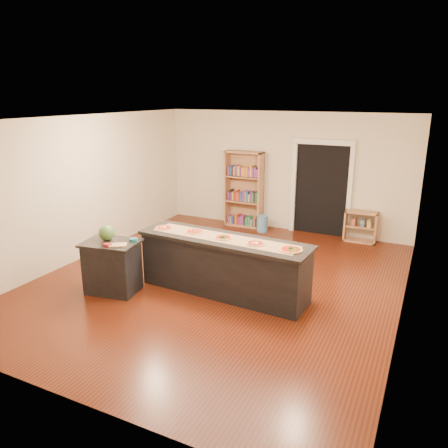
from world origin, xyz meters
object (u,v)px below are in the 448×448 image
at_px(kitchen_island, 224,265).
at_px(waste_bin, 262,223).
at_px(watermelon, 107,233).
at_px(low_shelf, 361,227).
at_px(bookshelf, 244,189).
at_px(side_counter, 112,267).

xyz_separation_m(kitchen_island, waste_bin, (-0.63, 3.43, -0.28)).
bearing_deg(watermelon, low_shelf, 52.52).
bearing_deg(bookshelf, waste_bin, -20.69).
xyz_separation_m(side_counter, watermelon, (-0.10, 0.04, 0.56)).
xyz_separation_m(low_shelf, waste_bin, (-2.23, -0.24, -0.15)).
xyz_separation_m(bookshelf, low_shelf, (2.83, 0.02, -0.58)).
relative_size(kitchen_island, low_shelf, 4.13).
bearing_deg(side_counter, watermelon, 149.25).
xyz_separation_m(side_counter, low_shelf, (3.28, 4.44, -0.09)).
bearing_deg(kitchen_island, waste_bin, 103.81).
relative_size(side_counter, watermelon, 3.39).
relative_size(bookshelf, low_shelf, 2.66).
bearing_deg(kitchen_island, low_shelf, 69.81).
height_order(side_counter, waste_bin, side_counter).
relative_size(low_shelf, watermelon, 2.69).
bearing_deg(kitchen_island, watermelon, -154.30).
bearing_deg(watermelon, bookshelf, 82.95).
bearing_deg(side_counter, low_shelf, 44.05).
height_order(waste_bin, watermelon, watermelon).
height_order(kitchen_island, waste_bin, kitchen_island).
xyz_separation_m(bookshelf, watermelon, (-0.54, -4.38, 0.07)).
distance_m(waste_bin, watermelon, 4.39).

